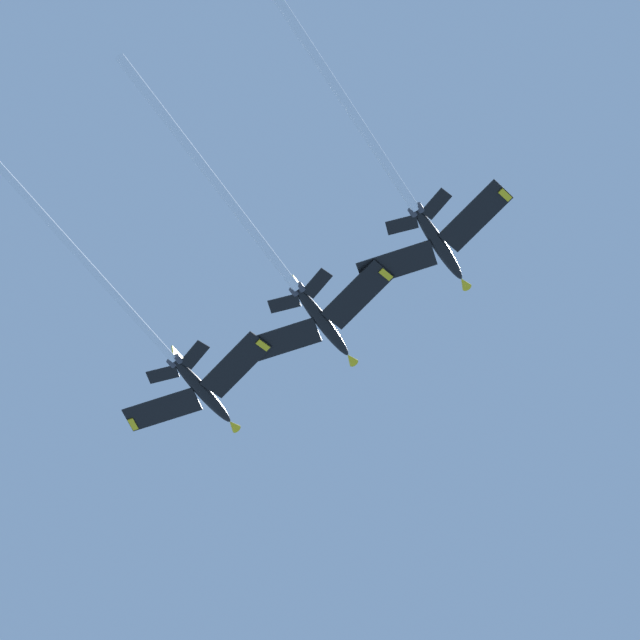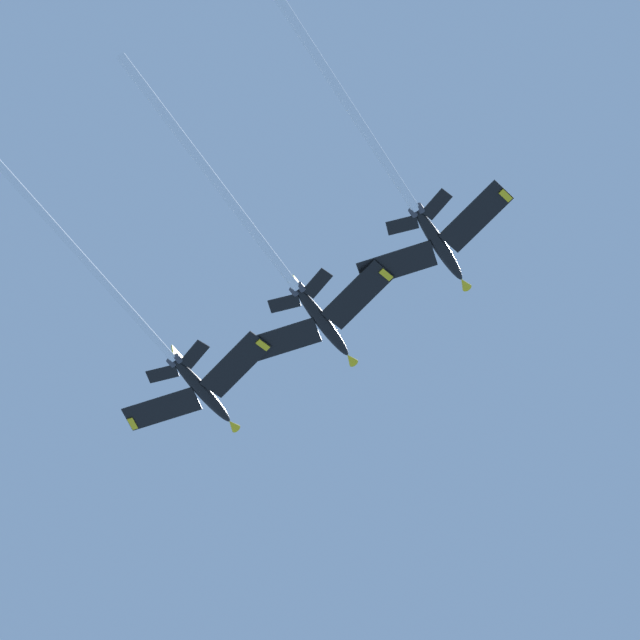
# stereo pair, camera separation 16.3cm
# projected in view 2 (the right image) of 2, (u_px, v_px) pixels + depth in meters

# --- Properties ---
(jet_inner_left) EXTENTS (36.78, 30.02, 16.32)m
(jet_inner_left) POSITION_uv_depth(u_px,v_px,m) (165.00, 350.00, 141.64)
(jet_inner_left) COLOR black
(jet_centre) EXTENTS (37.76, 30.80, 16.01)m
(jet_centre) POSITION_uv_depth(u_px,v_px,m) (279.00, 264.00, 138.47)
(jet_centre) COLOR black
(jet_inner_right) EXTENTS (35.15, 28.98, 16.40)m
(jet_inner_right) POSITION_uv_depth(u_px,v_px,m) (403.00, 190.00, 136.06)
(jet_inner_right) COLOR black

